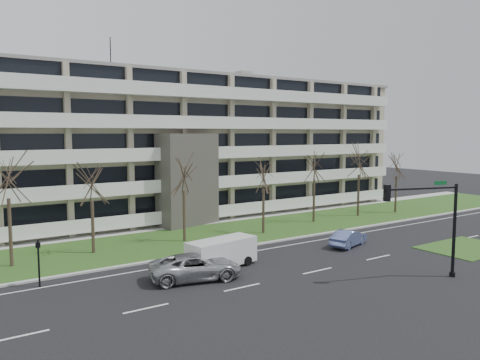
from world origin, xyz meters
TOP-DOWN VIEW (x-y plane):
  - ground at (0.00, 0.00)m, footprint 160.00×160.00m
  - grass_verge at (0.00, 13.00)m, footprint 90.00×10.00m
  - curb at (0.00, 8.00)m, footprint 90.00×0.35m
  - sidewalk at (0.00, 18.50)m, footprint 90.00×2.00m
  - grass_median at (14.00, -2.00)m, footprint 7.00×5.00m
  - lane_edge_line at (0.00, 6.50)m, footprint 90.00×0.12m
  - apartment_building at (-0.01, 25.32)m, footprint 60.50×15.10m
  - silver_pickup at (-7.54, 2.88)m, footprint 6.24×4.02m
  - blue_sedan at (6.73, 3.64)m, footprint 4.29×2.59m
  - white_van at (-4.74, 4.26)m, footprint 5.18×2.62m
  - traffic_signal at (4.60, -5.12)m, footprint 5.09×1.86m
  - pedestrian_signal at (-15.90, 6.78)m, footprint 0.31×0.27m
  - tree_1 at (-16.66, 12.22)m, footprint 4.19×4.19m
  - tree_2 at (-10.98, 12.72)m, footprint 3.59×3.59m
  - tree_3 at (-3.52, 12.34)m, footprint 3.84×3.84m
  - tree_4 at (3.87, 11.25)m, footprint 3.62×3.62m
  - tree_5 at (11.38, 12.78)m, footprint 3.94×3.94m
  - tree_6 at (17.73, 12.62)m, footprint 4.07×4.07m
  - tree_7 at (22.94, 11.77)m, footprint 3.76×3.76m

SIDE VIEW (x-z plane):
  - ground at x=0.00m, z-range 0.00..0.00m
  - lane_edge_line at x=0.00m, z-range 0.00..0.01m
  - grass_verge at x=0.00m, z-range 0.00..0.06m
  - grass_median at x=14.00m, z-range 0.00..0.06m
  - sidewalk at x=0.00m, z-range 0.00..0.08m
  - curb at x=0.00m, z-range 0.00..0.12m
  - blue_sedan at x=6.73m, z-range 0.00..1.34m
  - silver_pickup at x=-7.54m, z-range 0.00..1.60m
  - white_van at x=-4.74m, z-range 0.19..2.11m
  - pedestrian_signal at x=-15.90m, z-range 0.38..3.17m
  - traffic_signal at x=4.60m, z-range 0.90..7.04m
  - tree_2 at x=-10.98m, z-range 1.99..9.16m
  - tree_4 at x=3.87m, z-range 2.01..9.25m
  - tree_7 at x=22.94m, z-range 2.09..9.60m
  - tree_3 at x=-3.52m, z-range 2.13..9.82m
  - tree_5 at x=11.38m, z-range 2.19..10.07m
  - tree_6 at x=17.73m, z-range 2.26..10.40m
  - tree_1 at x=-16.66m, z-range 2.33..10.70m
  - apartment_building at x=-0.01m, z-range -1.76..16.99m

